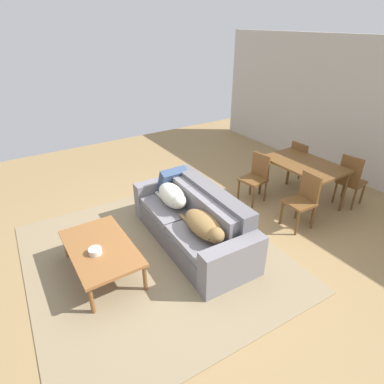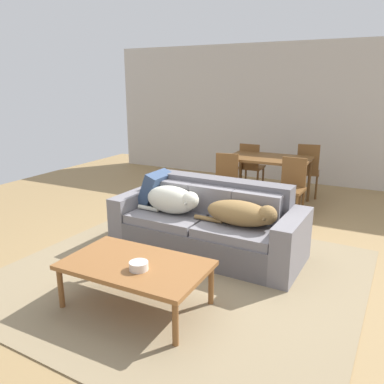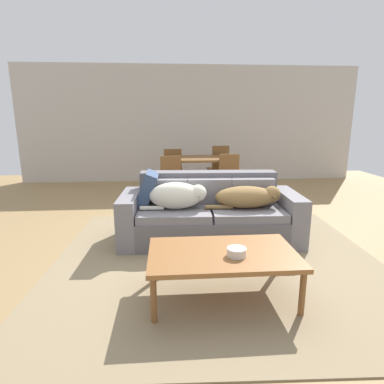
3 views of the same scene
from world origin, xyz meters
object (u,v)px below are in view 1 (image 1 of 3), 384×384
at_px(dining_chair_far_left, 301,162).
at_px(dining_chair_far_right, 351,179).
at_px(dining_chair_near_right, 303,198).
at_px(throw_pillow_by_left_arm, 172,181).
at_px(dog_on_right_cushion, 205,226).
at_px(coffee_table, 101,249).
at_px(dining_chair_near_left, 256,176).
at_px(bowl_on_coffee_table, 95,251).
at_px(dining_table, 304,167).
at_px(couch, 195,222).
at_px(dog_on_left_cushion, 173,196).

bearing_deg(dining_chair_far_left, dining_chair_far_right, -174.38).
bearing_deg(dining_chair_near_right, throw_pillow_by_left_arm, -127.75).
bearing_deg(dog_on_right_cushion, coffee_table, -110.85).
height_order(dining_chair_near_left, dining_chair_far_left, dining_chair_far_left).
height_order(throw_pillow_by_left_arm, bowl_on_coffee_table, throw_pillow_by_left_arm).
bearing_deg(bowl_on_coffee_table, dining_table, 89.52).
xyz_separation_m(couch, dining_chair_near_left, (-0.45, 1.60, 0.16)).
relative_size(dining_chair_near_left, dining_chair_near_right, 0.98).
bearing_deg(dining_chair_far_right, dining_chair_far_left, -2.59).
height_order(dog_on_right_cushion, dining_chair_near_left, dining_chair_near_left).
distance_m(throw_pillow_by_left_arm, dining_table, 2.29).
bearing_deg(coffee_table, dining_chair_far_right, 81.27).
distance_m(bowl_on_coffee_table, dining_chair_near_right, 3.14).
relative_size(throw_pillow_by_left_arm, dining_chair_far_left, 0.49).
bearing_deg(dining_chair_near_right, coffee_table, -98.55).
height_order(bowl_on_coffee_table, dining_chair_near_right, dining_chair_near_right).
distance_m(dining_chair_near_right, dining_chair_far_right, 1.20).
xyz_separation_m(dog_on_left_cushion, dining_chair_near_right, (0.97, 1.76, -0.12)).
bearing_deg(dog_on_left_cushion, dining_chair_far_right, 74.08).
bearing_deg(dining_chair_near_right, dog_on_left_cushion, -115.40).
height_order(dining_table, dining_chair_near_right, dining_chair_near_right).
xyz_separation_m(dog_on_right_cushion, dining_table, (-0.40, 2.35, 0.11)).
bearing_deg(dog_on_left_cushion, dining_chair_far_left, 92.53).
relative_size(dog_on_left_cushion, dining_chair_near_left, 0.92).
height_order(couch, dog_on_left_cushion, couch).
relative_size(dining_chair_near_right, dining_chair_far_left, 0.99).
relative_size(dog_on_right_cushion, dining_chair_far_left, 1.04).
height_order(dining_chair_near_right, dining_chair_far_left, dining_chair_far_left).
distance_m(couch, coffee_table, 1.37).
height_order(dog_on_right_cushion, bowl_on_coffee_table, dog_on_right_cushion).
bearing_deg(dining_chair_near_left, dining_chair_far_right, 42.25).
bearing_deg(dog_on_right_cushion, dining_chair_far_right, 90.03).
relative_size(dog_on_left_cushion, dining_table, 0.61).
height_order(couch, dog_on_right_cushion, couch).
height_order(couch, dining_table, couch).
bearing_deg(dining_chair_near_left, couch, -82.47).
bearing_deg(dining_chair_far_right, dining_chair_near_right, 81.29).
relative_size(dog_on_left_cushion, dining_chair_near_right, 0.90).
bearing_deg(bowl_on_coffee_table, dining_chair_near_right, 80.06).
height_order(throw_pillow_by_left_arm, dining_chair_near_left, throw_pillow_by_left_arm).
height_order(dog_on_right_cushion, dining_chair_near_right, dining_chair_near_right).
xyz_separation_m(bowl_on_coffee_table, dining_chair_far_left, (-0.44, 4.20, 0.04)).
distance_m(dining_chair_near_left, dining_chair_near_right, 1.02).
height_order(dining_chair_near_left, dining_chair_near_right, dining_chair_near_right).
bearing_deg(bowl_on_coffee_table, dog_on_left_cushion, 107.86).
bearing_deg(throw_pillow_by_left_arm, bowl_on_coffee_table, -62.28).
bearing_deg(dog_on_right_cushion, dog_on_left_cushion, -178.59).
height_order(couch, dining_chair_far_left, dining_chair_far_left).
relative_size(bowl_on_coffee_table, dining_chair_far_right, 0.17).
relative_size(couch, coffee_table, 1.79).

